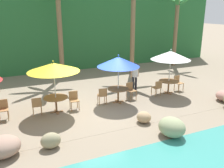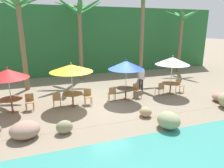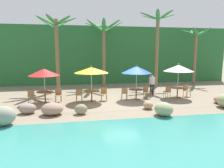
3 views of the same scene
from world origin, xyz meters
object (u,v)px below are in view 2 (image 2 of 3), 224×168
at_px(chair_blue_inland, 112,93).
at_px(palm_tree_second, 80,26).
at_px(dining_table_yellow, 73,95).
at_px(palm_tree_third, 143,21).
at_px(chair_yellow_seaward, 88,95).
at_px(chair_white_seaward, 179,84).
at_px(dining_table_blue, 126,90).
at_px(umbrella_yellow, 71,68).
at_px(umbrella_blue, 126,65).
at_px(chair_blue_seaward, 137,89).
at_px(dining_table_white, 171,85).
at_px(umbrella_white, 172,61).
at_px(chair_white_inland, 160,88).
at_px(chair_yellow_inland, 57,99).
at_px(dining_table_red, 11,101).
at_px(palm_tree_fourth, 181,33).
at_px(waiter_in_white, 141,77).
at_px(palm_tree_nearest, 20,26).
at_px(chair_red_seaward, 30,101).
at_px(umbrella_red, 8,74).

bearing_deg(chair_blue_inland, palm_tree_second, 96.26).
relative_size(dining_table_yellow, palm_tree_third, 0.16).
height_order(chair_yellow_seaward, chair_white_seaward, same).
bearing_deg(dining_table_blue, chair_blue_inland, 177.86).
height_order(umbrella_yellow, umbrella_blue, umbrella_blue).
bearing_deg(chair_blue_seaward, dining_table_white, -3.24).
xyz_separation_m(chair_blue_seaward, chair_white_seaward, (3.20, 0.07, 0.00)).
bearing_deg(umbrella_yellow, chair_yellow_seaward, 2.43).
xyz_separation_m(chair_yellow_seaward, umbrella_white, (5.51, 0.02, 1.67)).
height_order(umbrella_blue, chair_white_inland, umbrella_blue).
bearing_deg(chair_yellow_inland, dining_table_yellow, 0.62).
distance_m(chair_blue_inland, palm_tree_second, 7.00).
bearing_deg(palm_tree_third, dining_table_red, -154.81).
relative_size(chair_yellow_seaward, chair_yellow_inland, 1.00).
distance_m(palm_tree_fourth, waiter_in_white, 8.35).
xyz_separation_m(umbrella_white, dining_table_white, (0.00, 0.00, -1.57)).
height_order(chair_yellow_inland, chair_white_inland, same).
bearing_deg(palm_tree_fourth, palm_tree_nearest, -173.55).
bearing_deg(palm_tree_third, chair_blue_inland, -132.31).
bearing_deg(dining_table_red, chair_red_seaward, 4.06).
distance_m(dining_table_blue, palm_tree_third, 7.10).
relative_size(dining_table_red, chair_white_inland, 1.26).
distance_m(chair_red_seaward, chair_white_seaward, 9.43).
bearing_deg(chair_yellow_inland, dining_table_red, 175.96).
bearing_deg(umbrella_red, chair_white_seaward, 0.62).
xyz_separation_m(dining_table_white, waiter_in_white, (-1.56, 1.14, 0.37)).
relative_size(chair_yellow_inland, umbrella_white, 0.34).
distance_m(umbrella_red, umbrella_blue, 6.26).
height_order(chair_yellow_inland, palm_tree_fourth, palm_tree_fourth).
xyz_separation_m(umbrella_red, umbrella_blue, (6.26, -0.16, 0.09)).
height_order(umbrella_yellow, palm_tree_second, palm_tree_second).
distance_m(dining_table_blue, waiter_in_white, 2.07).
xyz_separation_m(chair_white_inland, palm_tree_second, (-3.85, 5.90, 3.84)).
relative_size(umbrella_yellow, palm_tree_second, 0.39).
height_order(dining_table_blue, chair_blue_inland, chair_blue_inland).
height_order(dining_table_white, palm_tree_second, palm_tree_second).
distance_m(umbrella_yellow, palm_tree_nearest, 5.39).
bearing_deg(umbrella_yellow, waiter_in_white, 13.92).
height_order(chair_blue_inland, chair_white_seaward, same).
bearing_deg(chair_blue_inland, umbrella_yellow, -179.57).
relative_size(dining_table_yellow, dining_table_blue, 1.00).
bearing_deg(palm_tree_fourth, chair_white_seaward, -125.91).
relative_size(chair_blue_inland, umbrella_white, 0.34).
relative_size(dining_table_red, chair_white_seaward, 1.26).
bearing_deg(chair_blue_inland, dining_table_yellow, -179.57).
xyz_separation_m(umbrella_red, palm_tree_second, (4.76, 5.69, 2.32)).
distance_m(umbrella_red, palm_tree_fourth, 15.46).
height_order(dining_table_blue, chair_blue_seaward, chair_blue_seaward).
xyz_separation_m(umbrella_red, palm_tree_third, (9.66, 4.54, 2.66)).
relative_size(chair_yellow_inland, palm_tree_third, 0.12).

